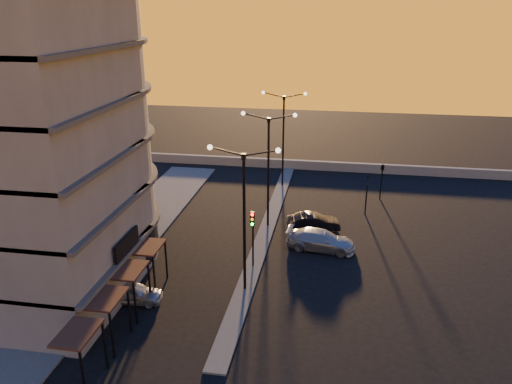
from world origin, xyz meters
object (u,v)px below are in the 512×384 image
object	(u,v)px
traffic_light_main	(253,230)
car_sedan	(313,222)
streetlamp_mid	(268,161)
car_wagon	(321,240)
car_hatchback	(133,293)

from	to	relation	value
traffic_light_main	car_sedan	xyz separation A→B (m)	(3.73, 7.03, -2.19)
streetlamp_mid	car_wagon	world-z (taller)	streetlamp_mid
traffic_light_main	car_hatchback	size ratio (longest dim) A/B	1.17
traffic_light_main	car_hatchback	bearing A→B (deg)	-140.49
car_hatchback	car_sedan	xyz separation A→B (m)	(10.23, 12.39, 0.08)
streetlamp_mid	traffic_light_main	distance (m)	7.62
car_sedan	car_hatchback	bearing A→B (deg)	128.47
car_sedan	traffic_light_main	bearing A→B (deg)	140.06
streetlamp_mid	car_sedan	distance (m)	6.16
traffic_light_main	car_hatchback	distance (m)	8.73
traffic_light_main	car_wagon	distance (m)	6.22
car_sedan	car_wagon	xyz separation A→B (m)	(0.77, -3.32, 0.05)
streetlamp_mid	traffic_light_main	xyz separation A→B (m)	(0.00, -7.13, -2.70)
car_hatchback	car_wagon	distance (m)	14.26
streetlamp_mid	car_wagon	bearing A→B (deg)	-37.19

